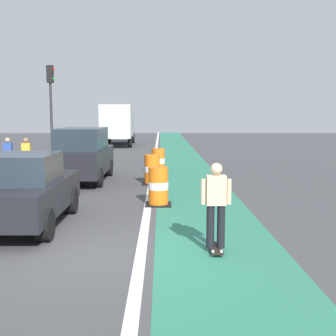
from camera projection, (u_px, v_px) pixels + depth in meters
The scene contains 13 objects.
ground_plane at pixel (93, 252), 8.38m from camera, with size 100.00×100.00×0.00m, color #424244.
bike_lane_strip at pixel (186, 170), 20.32m from camera, with size 2.50×80.00×0.01m, color #2D755B.
lane_divider_stripe at pixel (153, 170), 20.30m from camera, with size 0.20×80.00×0.01m, color silver.
skateboarder_on_lane at pixel (216, 204), 8.30m from camera, with size 0.57×0.80×1.69m.
parked_sedan_nearest at pixel (22, 191), 10.19m from camera, with size 1.94×4.11×1.70m.
parked_suv_second at pixel (82, 154), 17.00m from camera, with size 1.96×4.62×2.04m.
traffic_barrel_front at pixel (158, 187), 12.58m from camera, with size 0.73×0.73×1.09m.
traffic_barrel_mid at pixel (152, 170), 16.30m from camera, with size 0.73×0.73×1.09m.
traffic_barrel_back at pixel (158, 162), 19.10m from camera, with size 0.73×0.73×1.09m.
delivery_truck_down_block at pixel (118, 122), 35.73m from camera, with size 2.50×7.65×3.23m.
traffic_light_corner at pixel (51, 96), 23.64m from camera, with size 0.41×0.32×5.10m.
pedestrian_crossing at pixel (27, 156), 17.96m from camera, with size 0.34×0.20×1.61m.
pedestrian_waiting at pixel (8, 156), 18.13m from camera, with size 0.34×0.20×1.61m.
Camera 1 is at (1.29, -8.14, 2.60)m, focal length 47.59 mm.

